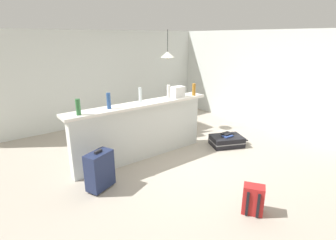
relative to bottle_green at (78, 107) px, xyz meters
name	(u,v)px	position (x,y,z in m)	size (l,w,h in m)	color
ground_plane	(174,158)	(1.74, -0.29, -1.29)	(13.00, 13.00, 0.05)	#ADA393
wall_back	(105,77)	(1.74, 2.76, -0.01)	(6.60, 0.10, 2.50)	silver
wall_right	(257,79)	(4.79, 0.01, -0.01)	(0.10, 6.00, 2.50)	silver
partition_half_wall	(142,132)	(1.20, 0.06, -0.72)	(2.80, 0.20, 1.08)	silver
bar_countertop	(141,104)	(1.20, 0.06, -0.16)	(2.96, 0.40, 0.05)	white
bottle_green	(78,107)	(0.00, 0.00, 0.00)	(0.08, 0.08, 0.26)	#2D6B38
bottle_blue	(109,101)	(0.56, 0.06, 0.01)	(0.07, 0.07, 0.28)	#284C89
bottle_clear	(140,95)	(1.25, 0.14, 0.01)	(0.06, 0.06, 0.28)	silver
bottle_white	(169,92)	(1.83, 0.01, 0.01)	(0.07, 0.07, 0.29)	silver
bottle_amber	(194,89)	(2.47, -0.04, 0.00)	(0.08, 0.08, 0.26)	#9E661E
grocery_bag	(178,92)	(2.10, 0.05, -0.02)	(0.26, 0.18, 0.22)	silver
dining_table	(166,105)	(2.67, 1.21, -0.62)	(1.10, 0.80, 0.74)	#332319
dining_chair_near_partition	(179,114)	(2.65, 0.67, -0.75)	(0.48, 0.48, 0.93)	black
pendant_lamp	(168,55)	(2.66, 1.13, 0.65)	(0.34, 0.34, 0.70)	black
suitcase_flat_black	(227,141)	(3.04, -0.56, -1.15)	(0.89, 0.73, 0.22)	black
backpack_red	(253,200)	(1.48, -2.34, -1.06)	(0.33, 0.34, 0.42)	red
suitcase_upright_navy	(100,170)	(0.07, -0.50, -0.93)	(0.50, 0.39, 0.67)	#1E284C
book_stack	(227,135)	(3.05, -0.54, -1.01)	(0.26, 0.23, 0.06)	#334C99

